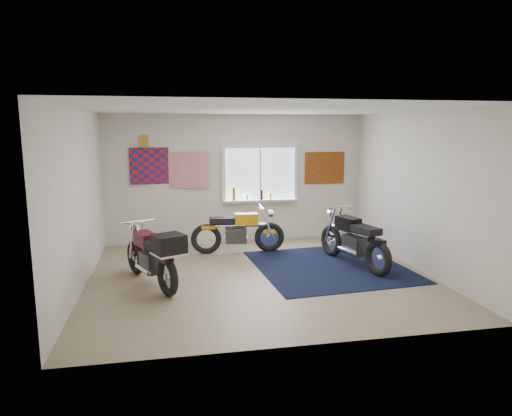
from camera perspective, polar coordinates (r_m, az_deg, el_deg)
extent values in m
plane|color=#9E896B|center=(7.61, 0.48, -8.49)|extent=(5.50, 5.50, 0.00)
plane|color=white|center=(7.23, 0.51, 12.27)|extent=(5.50, 5.50, 0.00)
plane|color=silver|center=(9.74, -2.41, 3.68)|extent=(5.50, 0.00, 5.50)
plane|color=silver|center=(4.91, 6.25, -2.49)|extent=(5.50, 0.00, 5.50)
plane|color=silver|center=(7.28, -21.25, 0.93)|extent=(0.00, 5.00, 5.00)
plane|color=silver|center=(8.29, 19.49, 2.04)|extent=(0.00, 5.00, 5.00)
cube|color=black|center=(8.20, 9.19, -7.21)|extent=(2.68, 2.78, 0.01)
cube|color=white|center=(9.80, 0.50, 4.32)|extent=(1.50, 0.02, 1.10)
cube|color=white|center=(9.75, 0.52, 7.76)|extent=(1.66, 0.06, 0.08)
cube|color=white|center=(9.86, 0.51, 0.90)|extent=(1.66, 0.06, 0.08)
cube|color=white|center=(9.67, -4.09, 4.21)|extent=(0.08, 0.06, 1.10)
cube|color=white|center=(9.97, 4.98, 4.38)|extent=(0.08, 0.06, 1.10)
cube|color=white|center=(9.79, 0.51, 4.31)|extent=(0.04, 0.06, 1.10)
cube|color=white|center=(9.80, 0.58, 0.96)|extent=(1.60, 0.16, 0.04)
cylinder|color=#846513|center=(9.67, -2.79, 1.78)|extent=(0.07, 0.07, 0.28)
cylinder|color=white|center=(9.73, -1.14, 1.36)|extent=(0.06, 0.06, 0.12)
cylinder|color=black|center=(9.78, 0.69, 1.70)|extent=(0.06, 0.06, 0.22)
cylinder|color=gold|center=(9.82, 1.84, 1.50)|extent=(0.05, 0.05, 0.14)
plane|color=red|center=(9.59, -12.54, 5.16)|extent=(1.00, 0.07, 1.00)
plane|color=red|center=(9.59, -8.62, 4.68)|extent=(0.90, 0.09, 0.90)
cube|color=olive|center=(9.58, -13.86, 8.10)|extent=(0.18, 0.02, 0.24)
cube|color=#A54C14|center=(10.17, 8.57, 4.98)|extent=(0.90, 0.03, 0.70)
torus|color=black|center=(9.01, 1.68, -3.66)|extent=(0.60, 0.15, 0.59)
torus|color=black|center=(8.90, -6.24, -3.88)|extent=(0.60, 0.15, 0.59)
cylinder|color=white|center=(9.01, 1.68, -3.66)|extent=(0.10, 0.09, 0.10)
cylinder|color=white|center=(8.90, -6.24, -3.88)|extent=(0.10, 0.09, 0.10)
cylinder|color=white|center=(8.87, -2.27, -2.17)|extent=(1.12, 0.14, 0.08)
cube|color=#2E2E30|center=(8.91, -2.54, -3.40)|extent=(0.41, 0.27, 0.30)
cylinder|color=white|center=(9.07, -2.62, -3.74)|extent=(0.49, 0.09, 0.06)
cube|color=orange|center=(8.86, -1.25, -1.35)|extent=(0.46, 0.26, 0.21)
cube|color=black|center=(8.83, -4.28, -1.54)|extent=(0.50, 0.28, 0.11)
cube|color=orange|center=(8.84, -5.99, -2.37)|extent=(0.27, 0.16, 0.07)
cube|color=orange|center=(8.98, 1.69, -3.00)|extent=(0.25, 0.14, 0.04)
cylinder|color=white|center=(8.86, 0.69, 0.16)|extent=(0.06, 0.55, 0.03)
cylinder|color=white|center=(8.91, 1.81, -0.72)|extent=(0.10, 0.15, 0.14)
torus|color=black|center=(8.82, 9.39, -4.04)|extent=(0.27, 0.61, 0.60)
torus|color=black|center=(7.80, 15.04, -6.09)|extent=(0.27, 0.61, 0.60)
cylinder|color=white|center=(8.82, 9.39, -4.04)|extent=(0.12, 0.13, 0.11)
cylinder|color=white|center=(7.80, 15.04, -6.09)|extent=(0.12, 0.13, 0.11)
cylinder|color=white|center=(8.23, 12.11, -3.02)|extent=(0.39, 1.19, 0.09)
cube|color=#2E2E30|center=(8.24, 12.26, -4.51)|extent=(0.37, 0.48, 0.33)
cylinder|color=white|center=(8.18, 11.39, -5.29)|extent=(0.20, 0.53, 0.07)
cube|color=black|center=(8.34, 11.43, -1.89)|extent=(0.36, 0.53, 0.23)
cube|color=black|center=(7.95, 13.61, -2.68)|extent=(0.39, 0.58, 0.11)
cube|color=black|center=(7.77, 14.90, -4.04)|extent=(0.22, 0.32, 0.08)
cube|color=black|center=(8.80, 9.41, -3.32)|extent=(0.20, 0.29, 0.05)
cylinder|color=white|center=(8.55, 10.18, 0.14)|extent=(0.58, 0.18, 0.03)
cylinder|color=white|center=(8.73, 9.42, -0.66)|extent=(0.17, 0.13, 0.15)
torus|color=black|center=(7.91, -14.80, -5.93)|extent=(0.35, 0.58, 0.59)
torus|color=black|center=(6.78, -11.01, -8.43)|extent=(0.35, 0.58, 0.59)
cylinder|color=white|center=(7.91, -14.80, -5.93)|extent=(0.12, 0.13, 0.10)
cylinder|color=white|center=(6.78, -11.01, -8.43)|extent=(0.12, 0.13, 0.10)
cylinder|color=white|center=(7.27, -13.14, -5.04)|extent=(0.54, 1.07, 0.08)
cube|color=#2E2E30|center=(7.28, -12.94, -6.63)|extent=(0.40, 0.47, 0.31)
cylinder|color=white|center=(7.25, -13.97, -7.48)|extent=(0.26, 0.48, 0.06)
cube|color=#440A0F|center=(7.38, -13.65, -3.82)|extent=(0.40, 0.51, 0.22)
cube|color=black|center=(6.96, -12.18, -4.75)|extent=(0.43, 0.56, 0.11)
cube|color=#440A0F|center=(6.75, -11.24, -6.28)|extent=(0.24, 0.31, 0.07)
cube|color=#440A0F|center=(7.88, -14.83, -5.18)|extent=(0.22, 0.28, 0.05)
cylinder|color=white|center=(7.61, -14.58, -1.64)|extent=(0.52, 0.26, 0.03)
cylinder|color=white|center=(7.81, -15.00, -2.46)|extent=(0.17, 0.14, 0.14)
cube|color=black|center=(6.56, -10.83, -4.44)|extent=(0.53, 0.51, 0.27)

